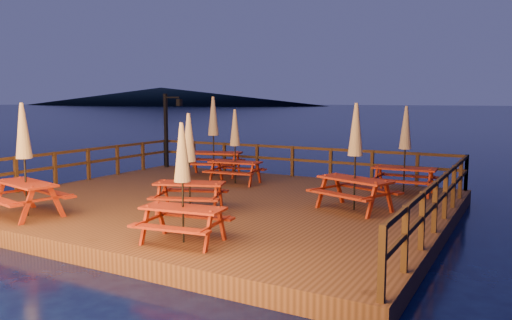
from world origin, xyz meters
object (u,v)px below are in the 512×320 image
at_px(picnic_table_1, 235,145).
at_px(picnic_table_2, 213,135).
at_px(lamp_post, 169,124).
at_px(picnic_table_0, 189,161).

relative_size(picnic_table_1, picnic_table_2, 0.85).
distance_m(lamp_post, picnic_table_0, 8.31).
bearing_deg(picnic_table_0, picnic_table_1, 84.84).
bearing_deg(picnic_table_1, lamp_post, 148.58).
xyz_separation_m(lamp_post, picnic_table_2, (2.80, -0.95, -0.30)).
height_order(lamp_post, picnic_table_0, lamp_post).
height_order(lamp_post, picnic_table_2, lamp_post).
distance_m(lamp_post, picnic_table_1, 4.86).
xyz_separation_m(lamp_post, picnic_table_0, (5.57, -6.14, -0.52)).
bearing_deg(picnic_table_1, picnic_table_2, 138.95).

